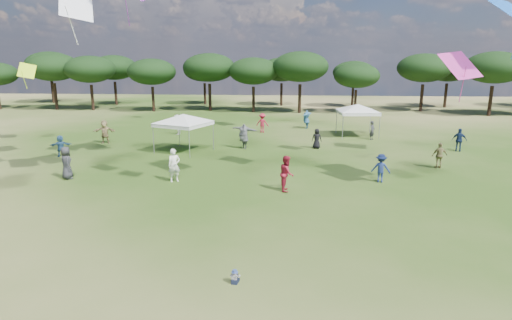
# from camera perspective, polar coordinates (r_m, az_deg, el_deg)

# --- Properties ---
(tree_line) EXTENTS (108.78, 17.63, 7.77)m
(tree_line) POSITION_cam_1_polar(r_m,az_deg,el_deg) (57.23, 4.96, 12.09)
(tree_line) COLOR black
(tree_line) RESTS_ON ground
(tent_left) EXTENTS (6.17, 6.17, 3.08)m
(tent_left) POSITION_cam_1_polar(r_m,az_deg,el_deg) (31.60, -9.69, 5.84)
(tent_left) COLOR gray
(tent_left) RESTS_ON ground
(tent_right) EXTENTS (6.62, 6.62, 3.13)m
(tent_right) POSITION_cam_1_polar(r_m,az_deg,el_deg) (38.52, 13.45, 7.09)
(tent_right) COLOR gray
(tent_right) RESTS_ON ground
(toddler) EXTENTS (0.32, 0.35, 0.45)m
(toddler) POSITION_cam_1_polar(r_m,az_deg,el_deg) (13.58, -2.82, -15.33)
(toddler) COLOR #161C32
(toddler) RESTS_ON ground
(festival_crowd) EXTENTS (29.71, 22.03, 1.92)m
(festival_crowd) POSITION_cam_1_polar(r_m,az_deg,el_deg) (32.63, -1.60, 3.13)
(festival_crowd) COLOR #275276
(festival_crowd) RESTS_ON ground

